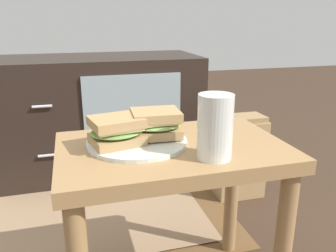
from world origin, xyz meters
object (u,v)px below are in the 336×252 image
Objects in this scene: plate at (137,142)px; sandwich_front at (117,131)px; sandwich_back at (156,123)px; paper_bag at (239,156)px; beer_glass at (215,128)px; tv_cabinet at (103,114)px.

plate is 0.06m from sandwich_front.
sandwich_front is 1.11× the size of sandwich_back.
paper_bag is (0.58, 0.48, -0.32)m from sandwich_front.
sandwich_front reaches higher than plate.
beer_glass is at bearing -55.53° from sandwich_back.
tv_cabinet is 6.52× the size of sandwich_front.
beer_glass reaches higher than sandwich_back.
sandwich_front is (-0.04, -0.93, 0.21)m from tv_cabinet.
tv_cabinet reaches higher than plate.
sandwich_back reaches higher than plate.
plate is 1.70× the size of sandwich_front.
plate is 0.07m from sandwich_back.
plate is (0.01, -0.92, 0.17)m from tv_cabinet.
plate is 0.68× the size of paper_bag.
tv_cabinet is 3.85× the size of plate.
sandwich_back is 0.91× the size of beer_glass.
tv_cabinet is at bearing 140.05° from paper_bag.
tv_cabinet is 2.63× the size of paper_bag.
plate is at bearing -168.28° from sandwich_back.
beer_glass is 0.79m from paper_bag.
plate is at bearing -138.88° from paper_bag.
tv_cabinet is at bearing 87.24° from sandwich_front.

